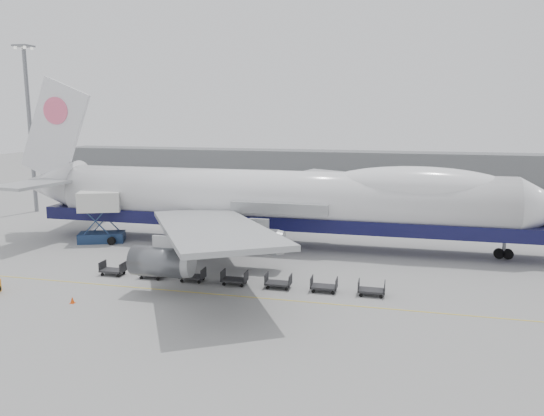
# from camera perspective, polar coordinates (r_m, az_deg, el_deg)

# --- Properties ---
(ground) EXTENTS (260.00, 260.00, 0.00)m
(ground) POSITION_cam_1_polar(r_m,az_deg,el_deg) (51.80, -2.48, -7.21)
(ground) COLOR gray
(ground) RESTS_ON ground
(apron_line) EXTENTS (60.00, 0.15, 0.01)m
(apron_line) POSITION_cam_1_polar(r_m,az_deg,el_deg) (46.37, -4.57, -9.36)
(apron_line) COLOR gold
(apron_line) RESTS_ON ground
(hangar) EXTENTS (110.00, 8.00, 7.00)m
(hangar) POSITION_cam_1_polar(r_m,az_deg,el_deg) (120.42, 2.19, 4.57)
(hangar) COLOR slate
(hangar) RESTS_ON ground
(floodlight_mast) EXTENTS (2.40, 2.40, 25.43)m
(floodlight_mast) POSITION_cam_1_polar(r_m,az_deg,el_deg) (90.65, -24.64, 8.57)
(floodlight_mast) COLOR slate
(floodlight_mast) RESTS_ON ground
(airliner) EXTENTS (67.00, 55.30, 19.98)m
(airliner) POSITION_cam_1_polar(r_m,az_deg,el_deg) (61.67, 1.15, 1.03)
(airliner) COLOR white
(airliner) RESTS_ON ground
(catering_truck) EXTENTS (5.86, 4.90, 6.17)m
(catering_truck) POSITION_cam_1_polar(r_m,az_deg,el_deg) (67.02, -17.96, -0.62)
(catering_truck) COLOR navy
(catering_truck) RESTS_ON ground
(traffic_cone) EXTENTS (0.38, 0.38, 0.56)m
(traffic_cone) POSITION_cam_1_polar(r_m,az_deg,el_deg) (47.38, -20.69, -9.25)
(traffic_cone) COLOR #E8480C
(traffic_cone) RESTS_ON ground
(dolly_0) EXTENTS (2.30, 1.35, 1.30)m
(dolly_0) POSITION_cam_1_polar(r_m,az_deg,el_deg) (53.86, -16.74, -6.37)
(dolly_0) COLOR #2D2D30
(dolly_0) RESTS_ON ground
(dolly_1) EXTENTS (2.30, 1.35, 1.30)m
(dolly_1) POSITION_cam_1_polar(r_m,az_deg,el_deg) (51.95, -12.79, -6.79)
(dolly_1) COLOR #2D2D30
(dolly_1) RESTS_ON ground
(dolly_2) EXTENTS (2.30, 1.35, 1.30)m
(dolly_2) POSITION_cam_1_polar(r_m,az_deg,el_deg) (50.31, -8.56, -7.22)
(dolly_2) COLOR #2D2D30
(dolly_2) RESTS_ON ground
(dolly_3) EXTENTS (2.30, 1.35, 1.30)m
(dolly_3) POSITION_cam_1_polar(r_m,az_deg,el_deg) (48.95, -4.05, -7.63)
(dolly_3) COLOR #2D2D30
(dolly_3) RESTS_ON ground
(dolly_4) EXTENTS (2.30, 1.35, 1.30)m
(dolly_4) POSITION_cam_1_polar(r_m,az_deg,el_deg) (47.91, 0.69, -8.00)
(dolly_4) COLOR #2D2D30
(dolly_4) RESTS_ON ground
(dolly_5) EXTENTS (2.30, 1.35, 1.30)m
(dolly_5) POSITION_cam_1_polar(r_m,az_deg,el_deg) (47.21, 5.61, -8.34)
(dolly_5) COLOR #2D2D30
(dolly_5) RESTS_ON ground
(dolly_6) EXTENTS (2.30, 1.35, 1.30)m
(dolly_6) POSITION_cam_1_polar(r_m,az_deg,el_deg) (46.86, 10.65, -8.62)
(dolly_6) COLOR #2D2D30
(dolly_6) RESTS_ON ground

